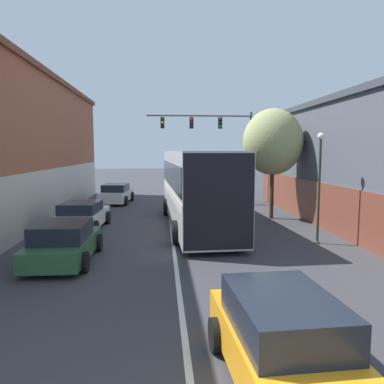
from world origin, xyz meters
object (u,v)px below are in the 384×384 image
object	(u,v)px
parked_car_left_far	(82,216)
street_lamp	(319,185)
hatchback_foreground	(287,348)
traffic_signal_gantry	(217,135)
street_tree_near	(273,142)
bus	(197,185)
parked_car_left_near	(116,194)
parked_car_left_mid	(64,243)

from	to	relation	value
parked_car_left_far	street_lamp	distance (m)	11.09
hatchback_foreground	traffic_signal_gantry	distance (m)	22.51
traffic_signal_gantry	street_lamp	size ratio (longest dim) A/B	1.70
street_tree_near	bus	bearing A→B (deg)	-155.99
parked_car_left_near	parked_car_left_far	world-z (taller)	parked_car_left_near
street_lamp	street_tree_near	size ratio (longest dim) A/B	0.74
bus	hatchback_foreground	bearing A→B (deg)	178.21
street_lamp	hatchback_foreground	bearing A→B (deg)	-115.64
parked_car_left_near	bus	bearing A→B (deg)	-145.25
parked_car_left_far	street_tree_near	size ratio (longest dim) A/B	0.71
bus	parked_car_left_far	xyz separation A→B (m)	(-5.64, -0.21, -1.47)
parked_car_left_mid	street_tree_near	distance (m)	12.80
bus	traffic_signal_gantry	world-z (taller)	traffic_signal_gantry
parked_car_left_far	traffic_signal_gantry	bearing A→B (deg)	-37.51
parked_car_left_near	traffic_signal_gantry	size ratio (longest dim) A/B	0.56
parked_car_left_mid	parked_car_left_far	xyz separation A→B (m)	(-0.52, 5.48, -0.01)
street_tree_near	traffic_signal_gantry	bearing A→B (deg)	107.19
street_lamp	bus	bearing A→B (deg)	140.27
bus	street_lamp	bearing A→B (deg)	-132.54
parked_car_left_far	street_lamp	bearing A→B (deg)	-105.88
parked_car_left_far	street_tree_near	distance (m)	10.96
bus	parked_car_left_far	size ratio (longest dim) A/B	2.63
parked_car_left_mid	traffic_signal_gantry	bearing A→B (deg)	-26.67
hatchback_foreground	traffic_signal_gantry	size ratio (longest dim) A/B	0.59
hatchback_foreground	parked_car_left_mid	bearing A→B (deg)	32.81
street_lamp	street_tree_near	bearing A→B (deg)	92.13
hatchback_foreground	parked_car_left_far	xyz separation A→B (m)	(-5.88, 12.92, -0.05)
bus	parked_car_left_near	bearing A→B (deg)	26.62
parked_car_left_mid	traffic_signal_gantry	xyz separation A→B (m)	(7.45, 14.56, 4.28)
hatchback_foreground	street_lamp	xyz separation A→B (m)	(4.44, 9.25, 1.73)
parked_car_left_near	street_lamp	xyz separation A→B (m)	(9.77, -12.92, 1.76)
hatchback_foreground	parked_car_left_far	size ratio (longest dim) A/B	1.04
parked_car_left_mid	street_tree_near	world-z (taller)	street_tree_near
parked_car_left_far	street_lamp	world-z (taller)	street_lamp
parked_car_left_mid	hatchback_foreground	bearing A→B (deg)	-143.83
parked_car_left_mid	parked_car_left_far	distance (m)	5.50
hatchback_foreground	parked_car_left_near	xyz separation A→B (m)	(-5.33, 22.17, -0.03)
hatchback_foreground	street_lamp	bearing A→B (deg)	-28.60
bus	parked_car_left_mid	xyz separation A→B (m)	(-5.13, -5.69, -1.46)
bus	street_lamp	xyz separation A→B (m)	(4.67, -3.88, 0.31)
parked_car_left_far	parked_car_left_mid	bearing A→B (deg)	-170.89
street_tree_near	street_lamp	bearing A→B (deg)	-87.87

